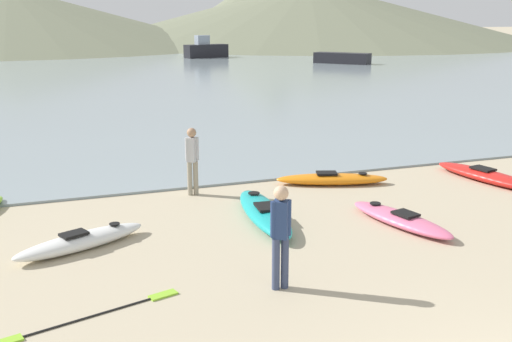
# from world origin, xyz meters

# --- Properties ---
(bay_water) EXTENTS (160.00, 70.00, 0.06)m
(bay_water) POSITION_xyz_m (0.00, 45.74, 0.03)
(bay_water) COLOR gray
(bay_water) RESTS_ON ground_plane
(far_hill_midleft) EXTENTS (62.14, 62.14, 8.23)m
(far_hill_midleft) POSITION_xyz_m (-7.86, 89.82, 4.11)
(far_hill_midleft) COLOR #6B7056
(far_hill_midleft) RESTS_ON ground_plane
(far_hill_midright) EXTENTS (37.47, 37.47, 12.08)m
(far_hill_midright) POSITION_xyz_m (33.18, 93.35, 6.04)
(far_hill_midright) COLOR #6B7056
(far_hill_midright) RESTS_ON ground_plane
(far_hill_right) EXTENTS (74.54, 74.54, 9.66)m
(far_hill_right) POSITION_xyz_m (38.09, 89.79, 4.83)
(far_hill_right) COLOR #6B7056
(far_hill_right) RESTS_ON ground_plane
(kayak_on_sand_0) EXTENTS (2.61, 1.58, 0.35)m
(kayak_on_sand_0) POSITION_xyz_m (-4.52, 7.54, 0.15)
(kayak_on_sand_0) COLOR white
(kayak_on_sand_0) RESTS_ON ground_plane
(kayak_on_sand_1) EXTENTS (1.28, 3.35, 0.34)m
(kayak_on_sand_1) POSITION_xyz_m (5.84, 8.75, 0.15)
(kayak_on_sand_1) COLOR red
(kayak_on_sand_1) RESTS_ON ground_plane
(kayak_on_sand_2) EXTENTS (1.08, 3.33, 0.38)m
(kayak_on_sand_2) POSITION_xyz_m (-0.75, 7.89, 0.17)
(kayak_on_sand_2) COLOR teal
(kayak_on_sand_2) RESTS_ON ground_plane
(kayak_on_sand_5) EXTENTS (1.26, 2.78, 0.31)m
(kayak_on_sand_5) POSITION_xyz_m (1.79, 6.62, 0.14)
(kayak_on_sand_5) COLOR #E5668C
(kayak_on_sand_5) RESTS_ON ground_plane
(kayak_on_sand_7) EXTENTS (2.93, 1.52, 0.33)m
(kayak_on_sand_7) POSITION_xyz_m (1.89, 9.90, 0.14)
(kayak_on_sand_7) COLOR orange
(kayak_on_sand_7) RESTS_ON ground_plane
(person_near_foreground) EXTENTS (0.34, 0.29, 1.70)m
(person_near_foreground) POSITION_xyz_m (-1.67, 4.72, 0.97)
(person_near_foreground) COLOR #384260
(person_near_foreground) RESTS_ON ground_plane
(person_near_waterline) EXTENTS (0.33, 0.29, 1.65)m
(person_near_waterline) POSITION_xyz_m (-1.70, 10.23, 0.94)
(person_near_waterline) COLOR gray
(person_near_waterline) RESTS_ON ground_plane
(moored_boat_0) EXTENTS (4.39, 4.79, 0.96)m
(moored_boat_0) POSITION_xyz_m (21.04, 45.50, 0.54)
(moored_boat_0) COLOR black
(moored_boat_0) RESTS_ON bay_water
(moored_boat_2) EXTENTS (4.74, 2.46, 2.26)m
(moored_boat_2) POSITION_xyz_m (11.62, 57.58, 0.85)
(moored_boat_2) COLOR black
(moored_boat_2) RESTS_ON bay_water
(loose_paddle) EXTENTS (2.72, 0.95, 0.03)m
(loose_paddle) POSITION_xyz_m (-4.60, 4.76, 0.01)
(loose_paddle) COLOR black
(loose_paddle) RESTS_ON ground_plane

